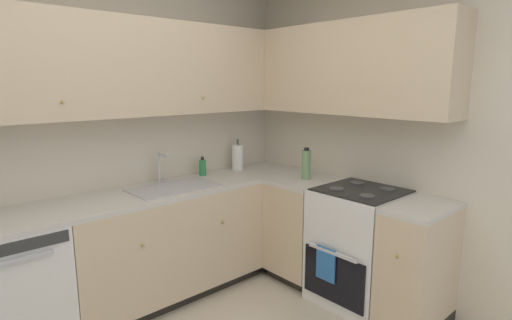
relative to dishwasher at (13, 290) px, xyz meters
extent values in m
cube|color=beige|center=(0.65, 0.33, 0.85)|extent=(3.78, 0.05, 2.59)
cube|color=beige|center=(2.52, -1.41, 0.85)|extent=(0.05, 3.53, 2.59)
cube|color=white|center=(0.00, 0.00, 0.00)|extent=(0.60, 0.60, 0.88)
cube|color=#333333|center=(0.00, -0.30, 0.39)|extent=(0.55, 0.01, 0.07)
cube|color=silver|center=(0.00, -0.32, 0.32)|extent=(0.36, 0.02, 0.02)
cube|color=beige|center=(1.10, 0.00, 0.04)|extent=(1.59, 0.60, 0.79)
cube|color=black|center=(1.10, 0.03, -0.39)|extent=(1.59, 0.54, 0.09)
sphere|color=tan|center=(0.75, -0.31, 0.19)|extent=(0.02, 0.02, 0.02)
sphere|color=tan|center=(1.45, -0.31, 0.19)|extent=(0.02, 0.02, 0.02)
cube|color=beige|center=(1.10, 0.00, 0.46)|extent=(2.79, 0.60, 0.03)
cube|color=beige|center=(2.19, -0.54, 0.04)|extent=(0.60, 0.47, 0.79)
cube|color=black|center=(2.22, -0.54, -0.39)|extent=(0.54, 0.47, 0.09)
cube|color=beige|center=(2.19, -1.59, 0.04)|extent=(0.60, 0.35, 0.79)
cube|color=black|center=(2.22, -1.59, -0.39)|extent=(0.54, 0.35, 0.09)
sphere|color=tan|center=(1.88, -1.59, 0.19)|extent=(0.02, 0.02, 0.02)
cube|color=beige|center=(2.19, -0.54, 0.46)|extent=(0.60, 0.47, 0.03)
cube|color=beige|center=(2.19, -1.59, 0.46)|extent=(0.60, 0.35, 0.03)
cube|color=white|center=(2.21, -1.09, 0.02)|extent=(0.64, 0.62, 0.91)
cube|color=black|center=(1.88, -1.09, -0.15)|extent=(0.02, 0.55, 0.38)
cube|color=silver|center=(1.86, -1.09, 0.06)|extent=(0.02, 0.43, 0.02)
cube|color=black|center=(2.21, -1.09, 0.48)|extent=(0.59, 0.60, 0.01)
cube|color=white|center=(2.52, -1.09, 0.55)|extent=(0.03, 0.60, 0.15)
cylinder|color=#4C4C4C|center=(2.07, -1.23, 0.49)|extent=(0.11, 0.11, 0.01)
cylinder|color=#4C4C4C|center=(2.07, -0.96, 0.49)|extent=(0.11, 0.11, 0.01)
cylinder|color=#4C4C4C|center=(2.35, -1.23, 0.49)|extent=(0.11, 0.11, 0.01)
cylinder|color=#4C4C4C|center=(2.35, -0.96, 0.49)|extent=(0.11, 0.11, 0.01)
cube|color=#2D6BB2|center=(1.86, -1.04, -0.05)|extent=(0.02, 0.17, 0.26)
cube|color=beige|center=(0.94, 0.14, 1.41)|extent=(2.47, 0.32, 0.72)
sphere|color=tan|center=(0.39, -0.03, 1.18)|extent=(0.02, 0.02, 0.02)
sphere|color=tan|center=(1.48, -0.03, 1.18)|extent=(0.02, 0.02, 0.02)
cube|color=beige|center=(2.33, -0.71, 1.41)|extent=(0.32, 2.01, 0.72)
cube|color=#B7B7BC|center=(1.17, -0.03, 0.48)|extent=(0.69, 0.40, 0.01)
cube|color=gray|center=(1.17, -0.03, 0.43)|extent=(0.63, 0.36, 0.09)
cube|color=#99999E|center=(1.17, -0.03, 0.44)|extent=(0.02, 0.35, 0.06)
cylinder|color=silver|center=(1.17, 0.20, 0.60)|extent=(0.02, 0.02, 0.25)
cylinder|color=silver|center=(1.17, 0.13, 0.71)|extent=(0.02, 0.15, 0.02)
cylinder|color=silver|center=(1.22, 0.20, 0.50)|extent=(0.02, 0.02, 0.06)
cylinder|color=#338C4C|center=(1.60, 0.18, 0.54)|extent=(0.06, 0.06, 0.14)
cylinder|color=#262626|center=(1.60, 0.18, 0.63)|extent=(0.03, 0.03, 0.03)
cylinder|color=white|center=(1.99, 0.16, 0.60)|extent=(0.11, 0.11, 0.24)
cylinder|color=#3F3F3F|center=(1.99, 0.16, 0.62)|extent=(0.02, 0.02, 0.30)
cylinder|color=#729E66|center=(2.19, -0.54, 0.60)|extent=(0.08, 0.08, 0.25)
cylinder|color=black|center=(2.19, -0.54, 0.74)|extent=(0.04, 0.04, 0.02)
camera|label=1|loc=(-0.44, -2.80, 1.30)|focal=28.38mm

